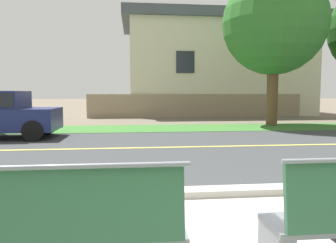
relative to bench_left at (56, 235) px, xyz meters
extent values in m
plane|color=#665B4C|center=(1.29, 7.78, -0.46)|extent=(140.00, 140.00, 0.00)
cube|color=#ADA89E|center=(1.29, 2.13, -0.40)|extent=(44.00, 0.30, 0.11)
cube|color=#383A3D|center=(1.29, 6.28, -0.46)|extent=(52.00, 8.00, 0.01)
cube|color=#E0CC4C|center=(1.29, 6.28, -0.45)|extent=(48.00, 0.14, 0.01)
cube|color=#38702D|center=(1.29, 11.03, -0.45)|extent=(48.00, 2.80, 0.02)
cube|color=slate|center=(0.00, 0.07, -0.03)|extent=(1.90, 0.44, 0.05)
cube|color=#285138|center=(0.00, -0.13, 0.25)|extent=(1.83, 0.12, 0.52)
cylinder|color=slate|center=(0.00, -0.14, 0.53)|extent=(1.90, 0.04, 0.04)
cylinder|color=black|center=(-2.49, 7.84, -0.14)|extent=(0.64, 0.18, 0.64)
cylinder|color=black|center=(-2.49, 9.52, -0.14)|extent=(0.64, 0.18, 0.64)
cylinder|color=brown|center=(6.81, 11.70, 0.97)|extent=(0.49, 0.49, 2.85)
sphere|color=#2D6B28|center=(6.81, 11.70, 4.10)|extent=(4.56, 4.56, 4.56)
cube|color=gray|center=(4.38, 16.94, 0.24)|extent=(13.00, 0.36, 1.40)
cube|color=beige|center=(6.36, 20.14, 2.54)|extent=(11.91, 6.40, 6.01)
cube|color=#474C56|center=(6.36, 20.14, 5.85)|extent=(12.86, 6.91, 0.60)
cube|color=#232833|center=(3.68, 16.91, 2.84)|extent=(1.10, 0.06, 1.30)
cube|color=#232833|center=(9.04, 16.91, 2.84)|extent=(1.10, 0.06, 1.30)
camera|label=1|loc=(0.56, -2.32, 1.02)|focal=34.56mm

